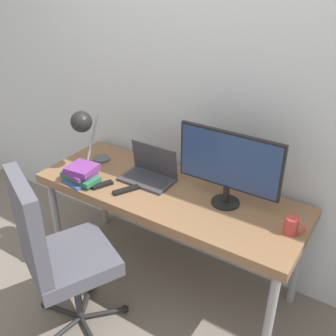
% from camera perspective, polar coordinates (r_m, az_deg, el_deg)
% --- Properties ---
extents(ground_plane, '(12.00, 12.00, 0.00)m').
position_cam_1_polar(ground_plane, '(2.71, -3.73, -19.25)').
color(ground_plane, '#70665B').
extents(wall_back, '(8.00, 0.05, 2.60)m').
position_cam_1_polar(wall_back, '(2.49, 4.84, 12.11)').
color(wall_back, silver).
rests_on(wall_back, ground_plane).
extents(desk, '(1.71, 0.62, 0.72)m').
position_cam_1_polar(desk, '(2.47, 0.05, -4.54)').
color(desk, brown).
rests_on(desk, ground_plane).
extents(laptop, '(0.34, 0.21, 0.22)m').
position_cam_1_polar(laptop, '(2.54, -2.73, -0.70)').
color(laptop, '#38383D').
rests_on(laptop, desk).
extents(monitor, '(0.61, 0.17, 0.45)m').
position_cam_1_polar(monitor, '(2.21, 8.82, 0.62)').
color(monitor, black).
rests_on(monitor, desk).
extents(desk_lamp, '(0.14, 0.28, 0.41)m').
position_cam_1_polar(desk_lamp, '(2.61, -12.18, 6.08)').
color(desk_lamp, '#4C4C51').
rests_on(desk_lamp, desk).
extents(office_chair, '(0.60, 0.60, 1.07)m').
position_cam_1_polar(office_chair, '(2.25, -16.08, -11.36)').
color(office_chair, black).
rests_on(office_chair, ground_plane).
extents(book_stack, '(0.27, 0.21, 0.11)m').
position_cam_1_polar(book_stack, '(2.57, -12.53, -0.82)').
color(book_stack, '#334C8C').
rests_on(book_stack, desk).
extents(tv_remote, '(0.11, 0.17, 0.02)m').
position_cam_1_polar(tv_remote, '(2.44, -6.10, -3.19)').
color(tv_remote, black).
rests_on(tv_remote, desk).
extents(media_remote, '(0.09, 0.14, 0.02)m').
position_cam_1_polar(media_remote, '(2.51, -9.52, -2.42)').
color(media_remote, black).
rests_on(media_remote, desk).
extents(mug, '(0.12, 0.07, 0.10)m').
position_cam_1_polar(mug, '(2.16, 17.54, -7.99)').
color(mug, '#B23833').
rests_on(mug, desk).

